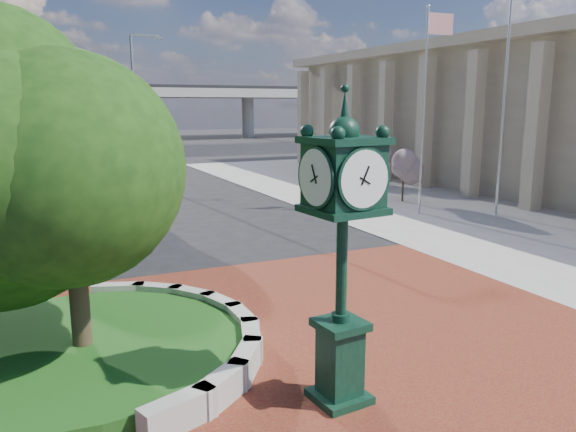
{
  "coord_description": "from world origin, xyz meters",
  "views": [
    {
      "loc": [
        -5.65,
        -10.72,
        4.86
      ],
      "look_at": [
        0.0,
        1.5,
        2.19
      ],
      "focal_mm": 35.0,
      "sensor_mm": 36.0,
      "label": 1
    }
  ],
  "objects_px": {
    "parked_car": "(133,156)",
    "flagpole_b": "(505,91)",
    "street_lamp_far": "(90,105)",
    "flagpole_a": "(424,110)",
    "post_clock": "(342,239)",
    "street_lamp_near": "(137,96)"
  },
  "relations": [
    {
      "from": "post_clock",
      "to": "flagpole_a",
      "type": "height_order",
      "value": "flagpole_a"
    },
    {
      "from": "flagpole_b",
      "to": "street_lamp_far",
      "type": "distance_m",
      "value": 36.95
    },
    {
      "from": "flagpole_b",
      "to": "street_lamp_far",
      "type": "bearing_deg",
      "value": 111.41
    },
    {
      "from": "street_lamp_far",
      "to": "flagpole_a",
      "type": "bearing_deg",
      "value": -72.0
    },
    {
      "from": "flagpole_a",
      "to": "street_lamp_near",
      "type": "xyz_separation_m",
      "value": [
        -9.12,
        17.96,
        0.83
      ]
    },
    {
      "from": "parked_car",
      "to": "flagpole_b",
      "type": "relative_size",
      "value": 0.45
    },
    {
      "from": "flagpole_b",
      "to": "street_lamp_far",
      "type": "height_order",
      "value": "flagpole_b"
    },
    {
      "from": "parked_car",
      "to": "flagpole_b",
      "type": "xyz_separation_m",
      "value": [
        11.14,
        -27.67,
        4.62
      ]
    },
    {
      "from": "flagpole_a",
      "to": "street_lamp_far",
      "type": "distance_m",
      "value": 34.31
    },
    {
      "from": "post_clock",
      "to": "flagpole_a",
      "type": "bearing_deg",
      "value": 47.95
    },
    {
      "from": "flagpole_b",
      "to": "street_lamp_near",
      "type": "bearing_deg",
      "value": 121.34
    },
    {
      "from": "flagpole_b",
      "to": "street_lamp_near",
      "type": "xyz_separation_m",
      "value": [
        -12.01,
        19.72,
        0.03
      ]
    },
    {
      "from": "flagpole_b",
      "to": "street_lamp_near",
      "type": "height_order",
      "value": "flagpole_b"
    },
    {
      "from": "parked_car",
      "to": "flagpole_a",
      "type": "height_order",
      "value": "flagpole_a"
    },
    {
      "from": "street_lamp_near",
      "to": "flagpole_b",
      "type": "bearing_deg",
      "value": -58.66
    },
    {
      "from": "flagpole_a",
      "to": "flagpole_b",
      "type": "xyz_separation_m",
      "value": [
        2.89,
        -1.76,
        0.79
      ]
    },
    {
      "from": "street_lamp_far",
      "to": "post_clock",
      "type": "bearing_deg",
      "value": -91.19
    },
    {
      "from": "flagpole_a",
      "to": "flagpole_b",
      "type": "distance_m",
      "value": 3.47
    },
    {
      "from": "post_clock",
      "to": "street_lamp_near",
      "type": "xyz_separation_m",
      "value": [
        2.42,
        30.76,
        2.67
      ]
    },
    {
      "from": "post_clock",
      "to": "parked_car",
      "type": "distance_m",
      "value": 38.89
    },
    {
      "from": "flagpole_b",
      "to": "parked_car",
      "type": "bearing_deg",
      "value": 111.93
    },
    {
      "from": "flagpole_a",
      "to": "flagpole_b",
      "type": "relative_size",
      "value": 0.85
    }
  ]
}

